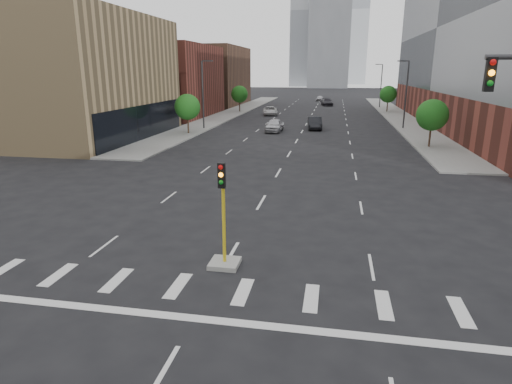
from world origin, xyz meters
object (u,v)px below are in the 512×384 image
(car_far_left, at_px, (270,111))
(car_deep_right, at_px, (327,102))
(median_traffic_signal, at_px, (224,244))
(car_distant, at_px, (320,98))
(car_near_left, at_px, (275,125))
(car_mid_right, at_px, (315,123))

(car_far_left, relative_size, car_deep_right, 0.99)
(median_traffic_signal, height_order, car_distant, median_traffic_signal)
(car_near_left, bearing_deg, car_far_left, 103.25)
(car_mid_right, distance_m, car_deep_right, 41.36)
(car_far_left, bearing_deg, car_deep_right, 57.92)
(median_traffic_signal, distance_m, car_distant, 100.16)
(car_mid_right, bearing_deg, car_distant, 85.73)
(car_deep_right, height_order, car_distant, car_deep_right)
(car_mid_right, bearing_deg, car_near_left, -151.00)
(car_mid_right, relative_size, car_far_left, 0.95)
(median_traffic_signal, relative_size, car_distant, 1.05)
(car_near_left, height_order, car_far_left, car_near_left)
(car_far_left, height_order, car_deep_right, car_deep_right)
(car_mid_right, height_order, car_far_left, car_mid_right)
(median_traffic_signal, height_order, car_deep_right, median_traffic_signal)
(car_deep_right, xyz_separation_m, car_distant, (-2.22, 15.01, -0.08))
(car_near_left, relative_size, car_distant, 1.17)
(car_mid_right, xyz_separation_m, car_far_left, (-8.87, 17.84, -0.10))
(car_deep_right, bearing_deg, median_traffic_signal, -100.94)
(car_far_left, bearing_deg, car_near_left, -89.75)
(car_far_left, bearing_deg, car_distant, 69.30)
(median_traffic_signal, height_order, car_mid_right, median_traffic_signal)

